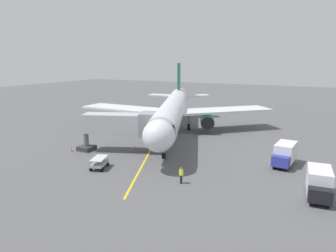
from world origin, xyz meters
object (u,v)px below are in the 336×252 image
Objects in this scene: airplane at (173,110)px; jet_bridge at (126,124)px; ground_crew_marshaller at (181,175)px; safety_cone_nose_right at (135,148)px; safety_cone_nose_left at (72,150)px; baggage_cart_starboard_side at (99,163)px; box_truck_portside at (284,154)px; ground_crew_wing_walker at (157,140)px; box_truck_near_nose at (319,183)px.

jet_bridge is at bearing 86.23° from airplane.
safety_cone_nose_right is (10.77, -7.94, -0.61)m from ground_crew_marshaller.
safety_cone_nose_left is 1.00× the size of safety_cone_nose_right.
safety_cone_nose_left is (7.66, -3.45, -0.38)m from baggage_cart_starboard_side.
airplane is 8.14× the size of box_truck_portside.
jet_bridge is at bearing -151.37° from safety_cone_nose_left.
safety_cone_nose_right is (1.95, 2.79, -0.61)m from ground_crew_wing_walker.
baggage_cart_starboard_side is at bearing 90.85° from airplane.
baggage_cart_starboard_side is (22.61, 3.02, -0.73)m from box_truck_near_nose.
ground_crew_wing_walker is at bearing -139.93° from safety_cone_nose_left.
jet_bridge reaches higher than baggage_cart_starboard_side.
box_truck_near_nose is (-12.41, -2.70, 0.50)m from ground_crew_marshaller.
safety_cone_nose_left is 8.57m from safety_cone_nose_right.
ground_crew_wing_walker is 11.83m from safety_cone_nose_left.
airplane is 70.28× the size of safety_cone_nose_left.
ground_crew_marshaller reaches higher than safety_cone_nose_left.
ground_crew_marshaller is at bearing 118.68° from airplane.
box_truck_portside is 19.45m from safety_cone_nose_right.
box_truck_portside reaches higher than safety_cone_nose_left.
safety_cone_nose_left is (9.05, 7.61, -0.61)m from ground_crew_wing_walker.
ground_crew_marshaller is 13.89m from ground_crew_wing_walker.
jet_bridge is at bearing -9.58° from box_truck_near_nose.
jet_bridge reaches higher than ground_crew_wing_walker.
safety_cone_nose_left and safety_cone_nose_right have the same top height.
safety_cone_nose_right is at bearing -113.61° from jet_bridge.
box_truck_portside reaches higher than ground_crew_marshaller.
box_truck_near_nose is (-23.72, 4.00, -2.38)m from jet_bridge.
safety_cone_nose_left is at bearing -9.93° from ground_crew_marshaller.
box_truck_near_nose reaches higher than ground_crew_wing_walker.
airplane is at bearing -93.77° from jet_bridge.
safety_cone_nose_right is at bearing -12.75° from box_truck_near_nose.
airplane is 21.01m from box_truck_portside.
jet_bridge is at bearing 66.39° from safety_cone_nose_right.
ground_crew_wing_walker is at bearing -20.73° from box_truck_near_nose.
ground_crew_marshaller is 13.40m from safety_cone_nose_right.
box_truck_near_nose reaches higher than safety_cone_nose_right.
ground_crew_wing_walker is 0.36× the size of box_truck_near_nose.
ground_crew_marshaller is at bearing 51.14° from box_truck_portside.
airplane is at bearing -24.50° from box_truck_portside.
jet_bridge is 8.24m from safety_cone_nose_left.
ground_crew_wing_walker reaches higher than safety_cone_nose_left.
box_truck_near_nose is (-21.22, 8.03, 0.50)m from ground_crew_wing_walker.
box_truck_portside is at bearing -169.07° from jet_bridge.
safety_cone_nose_right is at bearing -86.07° from baggage_cart_starboard_side.
ground_crew_marshaller is 3.11× the size of safety_cone_nose_right.
jet_bridge is 7.76m from baggage_cart_starboard_side.
box_truck_portside is (-18.97, 8.65, -2.62)m from airplane.
baggage_cart_starboard_side is 8.41m from safety_cone_nose_left.
box_truck_near_nose is 8.65× the size of safety_cone_nose_right.
jet_bridge is at bearing 58.25° from ground_crew_wing_walker.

